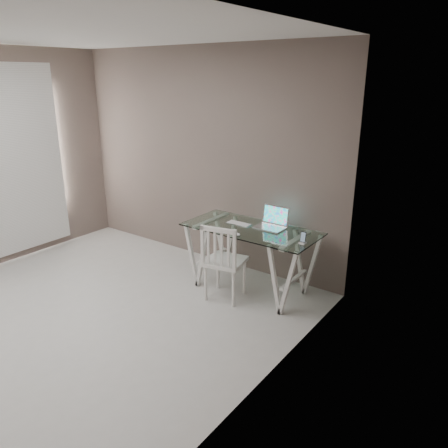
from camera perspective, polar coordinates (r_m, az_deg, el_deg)
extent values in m
plane|color=#ADABA5|center=(4.68, -20.42, -12.54)|extent=(4.50, 4.50, 0.00)
cube|color=white|center=(4.06, -25.05, 22.28)|extent=(4.00, 4.50, 0.02)
cube|color=#64554E|center=(5.64, -2.80, 8.67)|extent=(4.00, 0.02, 2.70)
cube|color=#64554E|center=(2.73, 0.56, -2.41)|extent=(0.02, 4.50, 2.70)
cube|color=silver|center=(4.81, 3.54, -0.65)|extent=(1.50, 0.70, 0.01)
cube|color=silver|center=(5.24, -1.62, -3.36)|extent=(0.24, 0.62, 0.72)
cube|color=silver|center=(4.71, 9.14, -6.29)|extent=(0.24, 0.62, 0.72)
cube|color=white|center=(4.75, 0.18, -4.88)|extent=(0.48, 0.48, 0.04)
cylinder|color=white|center=(4.78, -2.41, -7.75)|extent=(0.03, 0.03, 0.41)
cylinder|color=white|center=(4.66, 1.23, -8.47)|extent=(0.03, 0.03, 0.41)
cylinder|color=white|center=(5.04, -0.78, -6.24)|extent=(0.03, 0.03, 0.41)
cylinder|color=white|center=(4.93, 2.69, -6.88)|extent=(0.03, 0.03, 0.41)
cube|color=white|center=(4.51, -0.76, -3.14)|extent=(0.40, 0.11, 0.45)
cube|color=silver|center=(4.83, 5.98, -0.48)|extent=(0.32, 0.22, 0.01)
cube|color=#19D899|center=(4.90, 6.78, 1.18)|extent=(0.32, 0.04, 0.21)
cube|color=silver|center=(4.95, 1.94, 0.05)|extent=(0.29, 0.12, 0.01)
ellipsoid|color=white|center=(4.58, 1.57, -1.33)|extent=(0.10, 0.06, 0.03)
cube|color=white|center=(4.43, 10.21, -2.46)|extent=(0.07, 0.07, 0.02)
cube|color=black|center=(4.42, 10.31, -1.68)|extent=(0.06, 0.03, 0.11)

